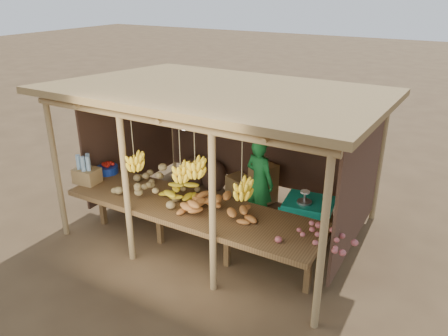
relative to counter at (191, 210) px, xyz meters
The scene contains 13 objects.
ground 1.20m from the counter, 90.00° to the left, with size 60.00×60.00×0.00m, color brown.
stall_structure 1.50m from the counter, 87.86° to the left, with size 4.70×3.50×2.43m.
counter is the anchor object (origin of this frame).
potato_heap 0.73m from the counter, behind, with size 1.13×0.68×0.37m, color #99824F, non-canonical shape.
sweet_potato_heap 0.51m from the counter, ahead, with size 1.02×0.61×0.36m, color #C67833, non-canonical shape.
onion_heap 1.91m from the counter, ahead, with size 0.86×0.52×0.36m, color #BC5B5B, non-canonical shape.
banana_pile 0.37m from the counter, 158.40° to the left, with size 0.66×0.40×0.35m, color yellow, non-canonical shape.
tomato_basin 1.93m from the counter, behind, with size 0.36×0.36×0.19m.
bottle_box 1.92m from the counter, behind, with size 0.40×0.33×0.48m.
vendor 1.41m from the counter, 71.54° to the left, with size 0.55×0.36×1.51m, color #1B7C33.
tarp_crate 1.87m from the counter, 42.36° to the left, with size 0.82×0.73×0.89m.
carton_stack 2.15m from the counter, 89.77° to the left, with size 1.04×0.50×0.72m.
burlap_sacks 2.47m from the counter, 118.05° to the left, with size 0.95×0.50×0.67m.
Camera 1 is at (3.19, -5.54, 3.75)m, focal length 35.00 mm.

